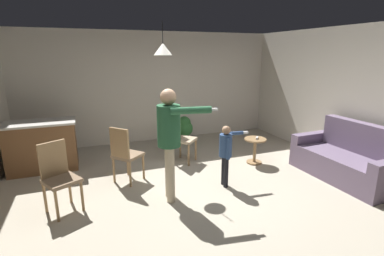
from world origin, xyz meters
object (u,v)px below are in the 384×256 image
Objects in this scene: potted_plant_corner at (184,128)px; dining_chair_by_counter at (59,175)px; person_adult at (170,133)px; couch_floral at (346,160)px; dining_chair_centre_back at (181,136)px; dining_chair_near_wall at (125,153)px; person_child at (226,149)px; side_table_by_couch at (255,148)px; kitchen_counter at (42,146)px; spare_remote_on_table at (257,138)px.

dining_chair_by_counter is at bearing -138.30° from potted_plant_corner.
dining_chair_by_counter is at bearing -89.98° from person_adult.
couch_floral and dining_chair_centre_back have the same top height.
person_adult is 1.13m from dining_chair_near_wall.
person_child reaches higher than potted_plant_corner.
side_table_by_couch is at bearing 109.60° from dining_chair_centre_back.
person_adult is at bearing -45.48° from kitchen_counter.
person_adult is (-3.15, 0.39, 0.73)m from couch_floral.
spare_remote_on_table is (1.39, -0.66, -0.01)m from dining_chair_centre_back.
person_child is (0.99, 0.10, -0.40)m from person_adult.
dining_chair_near_wall reaches higher than kitchen_counter.
couch_floral is at bearing 98.39° from dining_chair_centre_back.
kitchen_counter is 2.66m from dining_chair_centre_back.
person_adult is 3.03m from potted_plant_corner.
dining_chair_centre_back is (2.60, -0.53, 0.07)m from kitchen_counter.
dining_chair_near_wall is 1.36m from dining_chair_centre_back.
side_table_by_couch is at bearing 42.16° from couch_floral.
person_child is 1.05× the size of dining_chair_by_counter.
side_table_by_couch is at bearing -16.49° from kitchen_counter.
dining_chair_near_wall reaches higher than spare_remote_on_table.
person_adult reaches higher than person_child.
dining_chair_near_wall is at bearing -133.04° from potted_plant_corner.
person_adult is 2.25m from spare_remote_on_table.
person_adult reaches higher than dining_chair_by_counter.
kitchen_counter is at bearing -166.97° from potted_plant_corner.
person_child is at bearing 23.81° from dining_chair_near_wall.
dining_chair_by_counter is at bearing -100.71° from dining_chair_near_wall.
kitchen_counter is 1.76m from dining_chair_by_counter.
couch_floral is 5.62m from kitchen_counter.
dining_chair_centre_back is (2.21, 1.18, 0.00)m from dining_chair_by_counter.
couch_floral is 1.63m from spare_remote_on_table.
kitchen_counter is 1.80m from dining_chair_near_wall.
spare_remote_on_table is at bearing 120.28° from person_adult.
couch_floral is 1.44× the size of kitchen_counter.
couch_floral is at bearing 92.31° from person_adult.
dining_chair_by_counter is at bearing -17.15° from dining_chair_centre_back.
dining_chair_centre_back is at bearing 154.49° from spare_remote_on_table.
side_table_by_couch is 0.21m from spare_remote_on_table.
dining_chair_near_wall is 2.56m from potted_plant_corner.
kitchen_counter is (-5.09, 2.37, 0.15)m from couch_floral.
side_table_by_couch is 4.00× the size of spare_remote_on_table.
dining_chair_by_counter is (-2.54, 0.16, -0.11)m from person_child.
person_child reaches higher than dining_chair_by_counter.
potted_plant_corner is at bearing 113.86° from side_table_by_couch.
person_child reaches higher than couch_floral.
person_adult is 1.62× the size of person_child.
person_adult reaches higher than dining_chair_near_wall.
dining_chair_near_wall is 7.69× the size of spare_remote_on_table.
side_table_by_couch is at bearing 48.51° from dining_chair_near_wall.
person_adult is 1.66m from dining_chair_centre_back.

